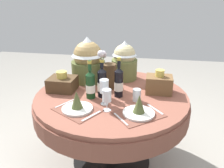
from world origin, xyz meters
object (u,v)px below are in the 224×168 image
object	(u,v)px
tumbler_near_left	(137,95)
dining_table	(111,106)
woven_basket_side_left	(62,83)
woven_basket_side_right	(159,84)
gift_tub_back_centre	(124,59)
flower_vase	(108,73)
wine_bottle_rear	(90,84)
wine_glass_left	(104,87)
gift_tub_back_left	(88,58)
place_setting_right	(139,109)
place_setting_left	(77,105)
wine_bottle_centre	(102,83)
wine_glass_right	(107,96)
wine_bottle_left	(119,82)

from	to	relation	value
tumbler_near_left	dining_table	bearing A→B (deg)	155.92
woven_basket_side_left	woven_basket_side_right	size ratio (longest dim) A/B	1.05
gift_tub_back_centre	woven_basket_side_right	world-z (taller)	gift_tub_back_centre
flower_vase	gift_tub_back_centre	world-z (taller)	gift_tub_back_centre
wine_bottle_rear	wine_glass_left	xyz separation A→B (m)	(0.14, -0.10, 0.03)
gift_tub_back_left	woven_basket_side_left	distance (m)	0.38
place_setting_right	wine_glass_left	distance (m)	0.33
place_setting_left	woven_basket_side_right	world-z (taller)	woven_basket_side_right
place_setting_left	woven_basket_side_right	distance (m)	0.77
wine_bottle_centre	place_setting_left	bearing A→B (deg)	-116.46
flower_vase	gift_tub_back_centre	xyz separation A→B (m)	(0.12, 0.28, 0.06)
wine_bottle_rear	wine_glass_right	distance (m)	0.27
wine_bottle_left	woven_basket_side_right	world-z (taller)	wine_bottle_left
wine_bottle_left	tumbler_near_left	xyz separation A→B (m)	(0.16, -0.06, -0.08)
wine_bottle_left	gift_tub_back_centre	bearing A→B (deg)	91.12
flower_vase	woven_basket_side_right	size ratio (longest dim) A/B	1.65
flower_vase	wine_bottle_left	bearing A→B (deg)	-54.26
wine_bottle_centre	wine_bottle_left	bearing A→B (deg)	11.94
wine_glass_left	gift_tub_back_centre	size ratio (longest dim) A/B	0.53
woven_basket_side_left	tumbler_near_left	bearing A→B (deg)	-8.22
gift_tub_back_centre	place_setting_right	bearing A→B (deg)	-74.58
wine_bottle_rear	woven_basket_side_left	xyz separation A→B (m)	(-0.30, 0.11, -0.05)
wine_glass_left	place_setting_right	bearing A→B (deg)	-23.21
dining_table	wine_bottle_left	xyz separation A→B (m)	(0.07, -0.04, 0.26)
dining_table	place_setting_left	xyz separation A→B (m)	(-0.21, -0.35, 0.18)
place_setting_left	wine_bottle_centre	world-z (taller)	wine_bottle_centre
place_setting_left	tumbler_near_left	distance (m)	0.50
place_setting_right	wine_bottle_left	bearing A→B (deg)	123.83
dining_table	woven_basket_side_left	size ratio (longest dim) A/B	5.67
tumbler_near_left	wine_glass_right	bearing A→B (deg)	-135.55
place_setting_left	wine_bottle_left	size ratio (longest dim) A/B	1.21
place_setting_left	place_setting_right	distance (m)	0.47
place_setting_right	gift_tub_back_centre	size ratio (longest dim) A/B	1.07
flower_vase	gift_tub_back_left	world-z (taller)	gift_tub_back_left
place_setting_left	gift_tub_back_left	xyz separation A→B (m)	(-0.09, 0.64, 0.19)
place_setting_left	wine_bottle_rear	distance (m)	0.25
wine_bottle_left	tumbler_near_left	bearing A→B (deg)	-20.98
wine_bottle_centre	woven_basket_side_right	distance (m)	0.52
wine_glass_left	gift_tub_back_left	xyz separation A→B (m)	(-0.27, 0.50, 0.08)
wine_bottle_rear	woven_basket_side_left	bearing A→B (deg)	160.23
woven_basket_side_right	gift_tub_back_left	bearing A→B (deg)	165.23
wine_bottle_left	wine_glass_left	bearing A→B (deg)	-118.45
place_setting_right	wine_glass_right	world-z (taller)	wine_glass_right
wine_bottle_centre	tumbler_near_left	size ratio (longest dim) A/B	3.21
gift_tub_back_left	gift_tub_back_centre	xyz separation A→B (m)	(0.36, 0.12, -0.02)
gift_tub_back_left	woven_basket_side_right	world-z (taller)	gift_tub_back_left
dining_table	wine_bottle_rear	size ratio (longest dim) A/B	4.18
tumbler_near_left	place_setting_right	bearing A→B (deg)	-81.87
wine_glass_left	gift_tub_back_centre	distance (m)	0.63
gift_tub_back_centre	woven_basket_side_left	distance (m)	0.68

